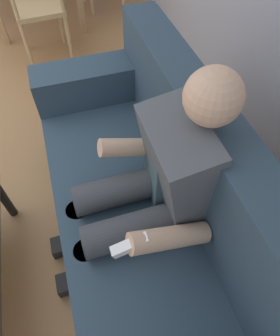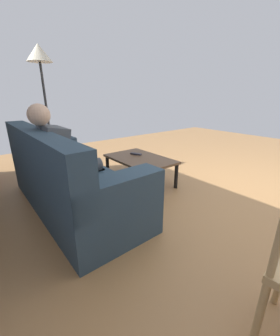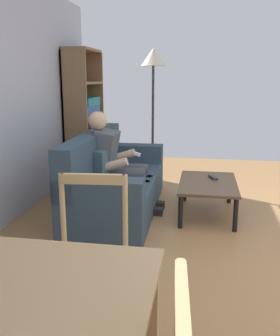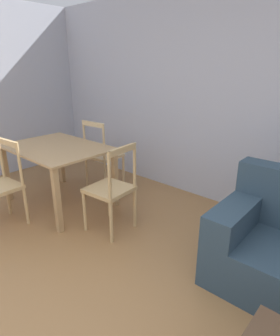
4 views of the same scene
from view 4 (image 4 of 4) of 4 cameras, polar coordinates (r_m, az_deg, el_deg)
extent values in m
cube|color=#B2B7C6|center=(3.46, 21.78, 12.26)|extent=(6.79, 0.12, 2.60)
cube|color=#2D4251|center=(2.52, 18.92, -8.97)|extent=(0.25, 0.82, 0.24)
cube|color=tan|center=(3.60, -16.47, 4.00)|extent=(1.27, 0.92, 0.02)
cube|color=tan|center=(4.04, -25.30, -1.03)|extent=(0.06, 0.06, 0.73)
cube|color=tan|center=(3.06, -16.32, -6.38)|extent=(0.06, 0.06, 0.73)
cube|color=tan|center=(4.39, -15.61, 1.77)|extent=(0.06, 0.06, 0.73)
cube|color=tan|center=(3.51, -5.06, -2.15)|extent=(0.06, 0.06, 0.73)
cube|color=#D1B27F|center=(4.11, -7.16, 2.49)|extent=(0.45, 0.45, 0.04)
cylinder|color=#D1B27F|center=(4.19, -3.35, -0.33)|extent=(0.04, 0.04, 0.46)
cylinder|color=#D1B27F|center=(4.44, -7.08, 0.72)|extent=(0.04, 0.04, 0.46)
cylinder|color=#D1B27F|center=(3.93, -6.97, -1.85)|extent=(0.04, 0.04, 0.46)
cylinder|color=#D1B27F|center=(4.19, -10.70, -0.65)|extent=(0.04, 0.04, 0.46)
cylinder|color=#D1B27F|center=(3.78, -7.28, 5.01)|extent=(0.03, 0.03, 0.52)
cylinder|color=#D1B27F|center=(4.05, -11.14, 5.80)|extent=(0.03, 0.03, 0.52)
cube|color=#D1B27F|center=(3.86, -9.46, 8.69)|extent=(0.38, 0.06, 0.06)
cube|color=tan|center=(2.98, -6.21, -4.26)|extent=(0.46, 0.46, 0.04)
cylinder|color=tan|center=(3.32, -6.25, -6.02)|extent=(0.04, 0.04, 0.46)
cylinder|color=tan|center=(3.09, -11.09, -8.43)|extent=(0.04, 0.04, 0.46)
cylinder|color=tan|center=(3.10, -1.03, -7.91)|extent=(0.04, 0.04, 0.46)
cylinder|color=tan|center=(2.85, -5.81, -10.74)|extent=(0.04, 0.04, 0.46)
cylinder|color=tan|center=(2.91, -1.09, 0.44)|extent=(0.03, 0.03, 0.49)
cylinder|color=tan|center=(2.64, -6.17, -1.78)|extent=(0.03, 0.03, 0.49)
cube|color=tan|center=(2.70, -3.60, 3.66)|extent=(0.07, 0.38, 0.06)
cylinder|color=tan|center=(3.70, -25.05, -5.17)|extent=(0.04, 0.04, 0.45)
cylinder|color=tan|center=(3.39, -21.94, -6.98)|extent=(0.04, 0.04, 0.45)
cylinder|color=tan|center=(3.54, -26.16, 1.76)|extent=(0.03, 0.03, 0.49)
cylinder|color=tan|center=(3.22, -23.02, 0.53)|extent=(0.03, 0.03, 0.49)
cube|color=tan|center=(3.32, -25.19, 4.68)|extent=(0.38, 0.07, 0.06)
camera|label=1|loc=(2.06, 67.42, 8.08)|focal=31.90mm
camera|label=2|loc=(3.57, 6.21, 12.45)|focal=22.54mm
camera|label=3|loc=(4.06, -32.15, 14.49)|focal=39.61mm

